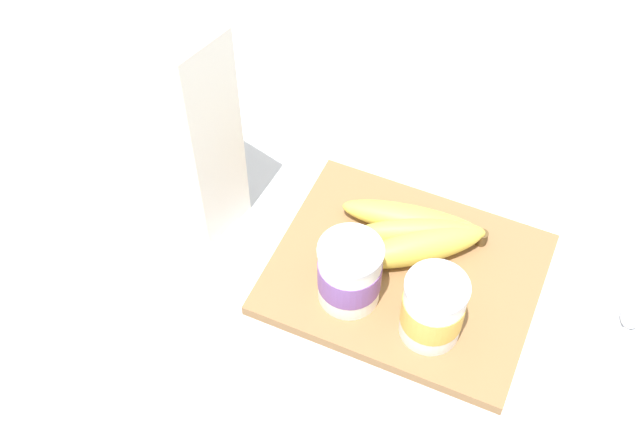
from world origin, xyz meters
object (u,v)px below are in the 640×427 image
(spoon, at_px, (624,334))
(cutting_board, at_px, (405,274))
(cereal_box, at_px, (161,110))
(banana_bunch, at_px, (417,234))
(yogurt_cup_back, at_px, (350,273))
(yogurt_cup_front, at_px, (433,309))

(spoon, bearing_deg, cutting_board, 5.49)
(cereal_box, distance_m, banana_bunch, 0.33)
(yogurt_cup_back, relative_size, spoon, 0.64)
(yogurt_cup_front, bearing_deg, spoon, -156.21)
(cutting_board, height_order, spoon, cutting_board)
(cereal_box, xyz_separation_m, yogurt_cup_front, (-0.36, 0.07, -0.08))
(cereal_box, bearing_deg, yogurt_cup_back, -178.67)
(yogurt_cup_front, bearing_deg, banana_bunch, -63.23)
(cutting_board, bearing_deg, yogurt_cup_back, 50.12)
(yogurt_cup_back, bearing_deg, banana_bunch, -114.50)
(yogurt_cup_front, height_order, yogurt_cup_back, same)
(yogurt_cup_front, distance_m, yogurt_cup_back, 0.10)
(cutting_board, relative_size, yogurt_cup_front, 3.46)
(banana_bunch, distance_m, spoon, 0.25)
(yogurt_cup_front, distance_m, banana_bunch, 0.12)
(cereal_box, height_order, yogurt_cup_front, cereal_box)
(cutting_board, relative_size, banana_bunch, 1.65)
(cutting_board, xyz_separation_m, spoon, (-0.25, -0.02, -0.00))
(cutting_board, height_order, yogurt_cup_front, yogurt_cup_front)
(cereal_box, relative_size, yogurt_cup_back, 3.28)
(cereal_box, height_order, banana_bunch, cereal_box)
(cereal_box, bearing_deg, spoon, -163.13)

